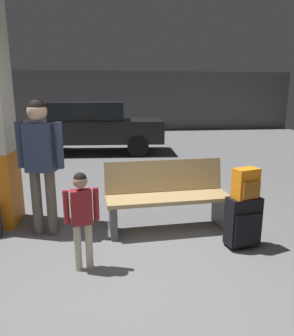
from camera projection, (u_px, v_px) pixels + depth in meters
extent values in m
cube|color=slate|center=(118.00, 180.00, 6.66)|extent=(18.00, 18.00, 0.10)
cube|color=#565658|center=(110.00, 101.00, 14.87)|extent=(18.00, 0.12, 2.80)
cube|color=tan|center=(169.00, 198.00, 4.02)|extent=(1.62, 0.53, 0.05)
cube|color=tan|center=(164.00, 176.00, 4.20)|extent=(1.60, 0.21, 0.42)
cube|color=#4C4C51|center=(113.00, 219.00, 3.94)|extent=(0.10, 0.40, 0.41)
cube|color=#4C4C51|center=(220.00, 211.00, 4.20)|extent=(0.10, 0.40, 0.41)
cube|color=black|center=(243.00, 221.00, 3.59)|extent=(0.41, 0.26, 0.56)
cube|color=black|center=(248.00, 230.00, 3.50)|extent=(0.34, 0.08, 0.36)
cube|color=#A5A5AA|center=(241.00, 197.00, 3.61)|extent=(0.14, 0.05, 0.02)
cylinder|color=black|center=(225.00, 244.00, 3.70)|extent=(0.03, 0.05, 0.04)
cylinder|color=black|center=(249.00, 240.00, 3.79)|extent=(0.03, 0.05, 0.04)
cube|color=orange|center=(246.00, 183.00, 3.49)|extent=(0.31, 0.24, 0.34)
cube|color=#9E5918|center=(251.00, 190.00, 3.42)|extent=(0.23, 0.10, 0.19)
cylinder|color=black|center=(247.00, 170.00, 3.45)|extent=(0.06, 0.04, 0.02)
cylinder|color=beige|center=(89.00, 246.00, 3.17)|extent=(0.07, 0.07, 0.49)
cylinder|color=beige|center=(78.00, 247.00, 3.13)|extent=(0.07, 0.07, 0.49)
cube|color=maroon|center=(81.00, 207.00, 3.05)|extent=(0.22, 0.15, 0.35)
cylinder|color=maroon|center=(96.00, 204.00, 3.09)|extent=(0.06, 0.06, 0.33)
cylinder|color=maroon|center=(66.00, 207.00, 3.01)|extent=(0.06, 0.06, 0.33)
sphere|color=#A87A5B|center=(80.00, 181.00, 2.99)|extent=(0.14, 0.14, 0.14)
sphere|color=black|center=(80.00, 179.00, 2.99)|extent=(0.13, 0.13, 0.13)
cylinder|color=#E5D84C|center=(73.00, 203.00, 3.12)|extent=(0.06, 0.06, 0.10)
cylinder|color=red|center=(73.00, 196.00, 3.11)|extent=(0.01, 0.01, 0.06)
cylinder|color=brown|center=(52.00, 204.00, 3.90)|extent=(0.12, 0.12, 0.83)
cylinder|color=brown|center=(37.00, 203.00, 3.92)|extent=(0.12, 0.12, 0.83)
cube|color=#2D3851|center=(40.00, 148.00, 3.74)|extent=(0.37, 0.27, 0.59)
cylinder|color=#2D3851|center=(59.00, 146.00, 3.71)|extent=(0.10, 0.10, 0.56)
cylinder|color=#2D3851|center=(20.00, 145.00, 3.76)|extent=(0.10, 0.10, 0.56)
sphere|color=tan|center=(37.00, 111.00, 3.65)|extent=(0.23, 0.23, 0.23)
sphere|color=black|center=(37.00, 108.00, 3.64)|extent=(0.22, 0.22, 0.22)
cube|color=black|center=(94.00, 130.00, 9.47)|extent=(4.20, 1.97, 0.64)
cube|color=black|center=(88.00, 111.00, 9.32)|extent=(2.20, 1.68, 0.52)
cylinder|color=black|center=(136.00, 139.00, 10.41)|extent=(0.61, 0.24, 0.60)
cylinder|color=black|center=(138.00, 146.00, 8.85)|extent=(0.61, 0.24, 0.60)
cylinder|color=black|center=(57.00, 139.00, 10.25)|extent=(0.61, 0.24, 0.60)
cylinder|color=black|center=(45.00, 147.00, 8.70)|extent=(0.61, 0.24, 0.60)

